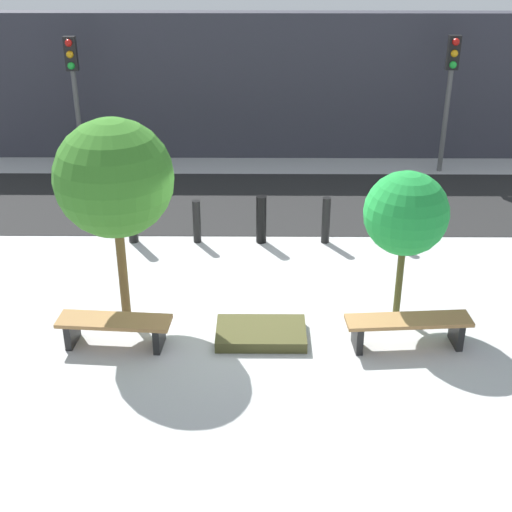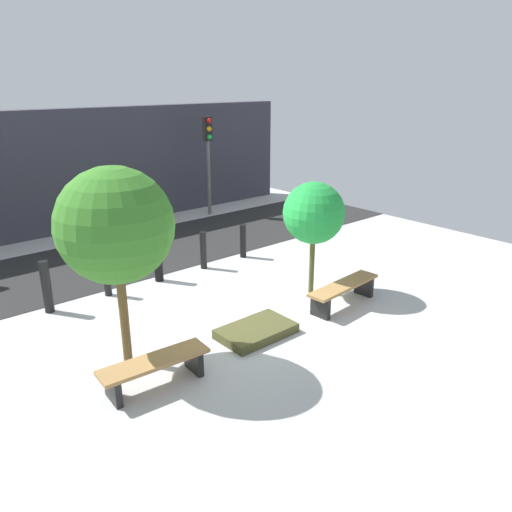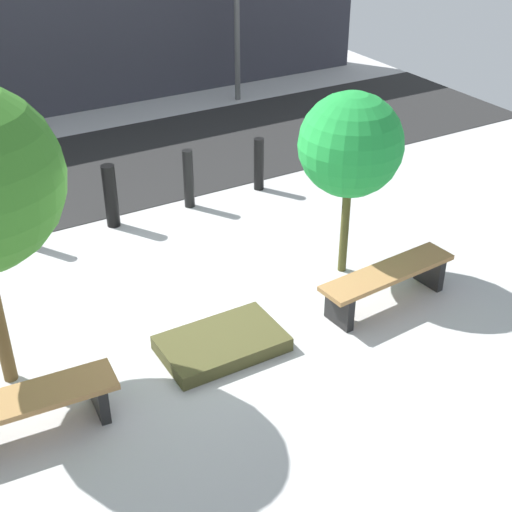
% 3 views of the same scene
% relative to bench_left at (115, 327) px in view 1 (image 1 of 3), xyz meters
% --- Properties ---
extents(ground_plane, '(18.00, 18.00, 0.00)m').
position_rel_bench_left_xyz_m(ground_plane, '(2.19, 1.14, -0.32)').
color(ground_plane, '#B6B6B6').
extents(road_strip, '(18.00, 3.62, 0.01)m').
position_rel_bench_left_xyz_m(road_strip, '(2.19, 5.71, -0.32)').
color(road_strip, '#252525').
rests_on(road_strip, ground).
extents(building_facade, '(16.20, 0.50, 3.62)m').
position_rel_bench_left_xyz_m(building_facade, '(2.19, 9.01, 1.49)').
color(building_facade, '#33333D').
rests_on(building_facade, ground).
extents(bench_left, '(1.72, 0.59, 0.45)m').
position_rel_bench_left_xyz_m(bench_left, '(0.00, 0.00, 0.00)').
color(bench_left, black).
rests_on(bench_left, ground).
extents(bench_right, '(1.90, 0.56, 0.48)m').
position_rel_bench_left_xyz_m(bench_right, '(4.38, 0.00, 0.03)').
color(bench_right, black).
rests_on(bench_right, ground).
extents(planter_bed, '(1.37, 0.85, 0.17)m').
position_rel_bench_left_xyz_m(planter_bed, '(2.19, 0.20, -0.24)').
color(planter_bed, '#454423').
rests_on(planter_bed, ground).
extents(tree_behind_left_bench, '(1.80, 1.80, 3.24)m').
position_rel_bench_left_xyz_m(tree_behind_left_bench, '(0.00, 0.91, 2.01)').
color(tree_behind_left_bench, brown).
rests_on(tree_behind_left_bench, ground).
extents(tree_behind_right_bench, '(1.30, 1.30, 2.44)m').
position_rel_bench_left_xyz_m(tree_behind_right_bench, '(4.38, 0.91, 1.46)').
color(tree_behind_right_bench, '#4C4A22').
rests_on(tree_behind_right_bench, ground).
extents(bollard_far_left, '(0.19, 0.19, 1.08)m').
position_rel_bench_left_xyz_m(bollard_far_left, '(-0.32, 3.65, 0.22)').
color(bollard_far_left, black).
rests_on(bollard_far_left, ground).
extents(bollard_left, '(0.15, 0.15, 0.87)m').
position_rel_bench_left_xyz_m(bollard_left, '(0.94, 3.65, 0.11)').
color(bollard_left, black).
rests_on(bollard_left, ground).
extents(bollard_center, '(0.20, 0.20, 0.96)m').
position_rel_bench_left_xyz_m(bollard_center, '(2.19, 3.65, 0.16)').
color(bollard_center, black).
rests_on(bollard_center, ground).
extents(bollard_right, '(0.16, 0.16, 0.93)m').
position_rel_bench_left_xyz_m(bollard_right, '(3.45, 3.65, 0.15)').
color(bollard_right, black).
rests_on(bollard_right, ground).
extents(bollard_far_right, '(0.16, 0.16, 0.87)m').
position_rel_bench_left_xyz_m(bollard_far_right, '(4.70, 3.65, 0.11)').
color(bollard_far_right, black).
rests_on(bollard_far_right, ground).
extents(traffic_light_west, '(0.28, 0.27, 3.23)m').
position_rel_bench_left_xyz_m(traffic_light_west, '(-2.24, 7.80, 1.93)').
color(traffic_light_west, '#575757').
rests_on(traffic_light_west, ground).
extents(traffic_light_mid_west, '(0.28, 0.27, 3.27)m').
position_rel_bench_left_xyz_m(traffic_light_mid_west, '(6.62, 7.80, 1.95)').
color(traffic_light_mid_west, '#595959').
rests_on(traffic_light_mid_west, ground).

